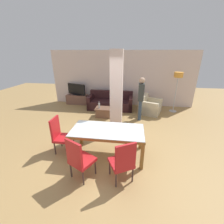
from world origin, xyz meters
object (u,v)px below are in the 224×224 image
at_px(dining_table, 108,135).
at_px(sofa, 110,103).
at_px(dining_chair_near_left, 79,158).
at_px(armchair, 149,107).
at_px(tv_stand, 77,99).
at_px(standing_person, 141,96).
at_px(tv_screen, 76,90).
at_px(dining_chair_head_left, 60,134).
at_px(bottle, 99,106).
at_px(dining_chair_near_right, 123,161).
at_px(floor_lamp, 178,78).
at_px(coffee_table, 104,112).

height_order(dining_table, sofa, sofa).
xyz_separation_m(dining_chair_near_left, armchair, (1.85, 4.14, -0.24)).
xyz_separation_m(dining_table, tv_stand, (-2.32, 4.02, -0.37)).
height_order(sofa, armchair, sofa).
relative_size(dining_chair_near_left, armchair, 0.85).
distance_m(tv_stand, standing_person, 3.68).
bearing_deg(tv_screen, dining_chair_head_left, 125.33).
height_order(bottle, tv_stand, bottle).
xyz_separation_m(dining_table, armchair, (1.39, 3.25, -0.34)).
bearing_deg(dining_chair_near_right, floor_lamp, 36.39).
bearing_deg(dining_table, standing_person, 69.45).
relative_size(dining_chair_near_left, dining_chair_near_right, 1.00).
relative_size(dining_table, tv_screen, 1.77).
distance_m(dining_table, bottle, 2.61).
distance_m(coffee_table, tv_stand, 2.28).
bearing_deg(tv_screen, floor_lamp, -163.84).
bearing_deg(coffee_table, tv_stand, 139.49).
height_order(sofa, tv_screen, tv_screen).
distance_m(dining_chair_near_right, armchair, 4.21).
distance_m(coffee_table, standing_person, 1.72).
bearing_deg(dining_table, floor_lamp, 54.93).
bearing_deg(dining_chair_near_left, coffee_table, 119.67).
bearing_deg(dining_chair_near_right, bottle, 81.68).
height_order(floor_lamp, standing_person, floor_lamp).
relative_size(armchair, tv_stand, 1.06).
bearing_deg(dining_chair_head_left, floor_lamp, 133.13).
distance_m(dining_chair_near_left, armchair, 4.54).
relative_size(dining_chair_near_left, dining_chair_head_left, 1.00).
bearing_deg(coffee_table, dining_table, -76.86).
bearing_deg(armchair, dining_chair_head_left, -19.63).
height_order(dining_chair_near_left, armchair, dining_chair_near_left).
xyz_separation_m(sofa, tv_screen, (-1.87, 0.45, 0.50)).
bearing_deg(dining_chair_head_left, standing_person, 137.77).
distance_m(dining_chair_near_left, tv_screen, 5.26).
bearing_deg(armchair, standing_person, -10.40).
distance_m(dining_table, dining_chair_near_right, 0.97).
xyz_separation_m(sofa, standing_person, (1.38, -1.11, 0.71)).
relative_size(dining_chair_head_left, coffee_table, 1.41).
distance_m(sofa, bottle, 1.16).
xyz_separation_m(dining_chair_head_left, bottle, (0.54, 2.49, -0.02)).
xyz_separation_m(coffee_table, tv_stand, (-1.73, 1.48, 0.05)).
bearing_deg(standing_person, floor_lamp, -51.66).
xyz_separation_m(dining_chair_head_left, tv_screen, (-1.01, 4.02, 0.26)).
bearing_deg(dining_chair_near_left, tv_screen, 138.22).
distance_m(dining_chair_head_left, sofa, 3.69).
distance_m(bottle, standing_person, 1.77).
height_order(tv_screen, standing_person, standing_person).
bearing_deg(dining_chair_near_left, dining_table, 90.00).
bearing_deg(dining_table, bottle, 107.30).
bearing_deg(coffee_table, armchair, 19.62).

